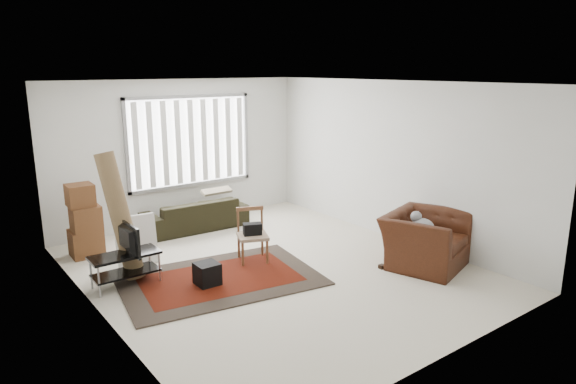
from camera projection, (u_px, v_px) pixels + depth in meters
name	position (u px, v px, depth m)	size (l,w,h in m)	color
room	(255.00, 147.00, 7.60)	(6.00, 6.02, 2.71)	beige
persian_rug	(220.00, 279.00, 7.20)	(2.94, 2.20, 0.02)	black
tv_stand	(125.00, 263.00, 6.95)	(0.92, 0.41, 0.46)	black
tv	(123.00, 239.00, 6.87)	(0.74, 0.10, 0.43)	black
subwoofer	(207.00, 274.00, 6.98)	(0.30, 0.30, 0.30)	black
moving_boxes	(85.00, 223.00, 8.01)	(0.48, 0.45, 1.16)	brown
white_flatpack	(136.00, 240.00, 7.68)	(0.60, 0.09, 0.76)	silver
rolled_rug	(120.00, 216.00, 7.10)	(0.27, 0.27, 1.79)	brown
sofa	(195.00, 210.00, 9.40)	(1.89, 0.82, 0.73)	black
side_chair	(252.00, 233.00, 7.79)	(0.58, 0.58, 0.82)	#866F58
armchair	(426.00, 236.00, 7.65)	(1.49, 1.39, 0.91)	#3B190C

